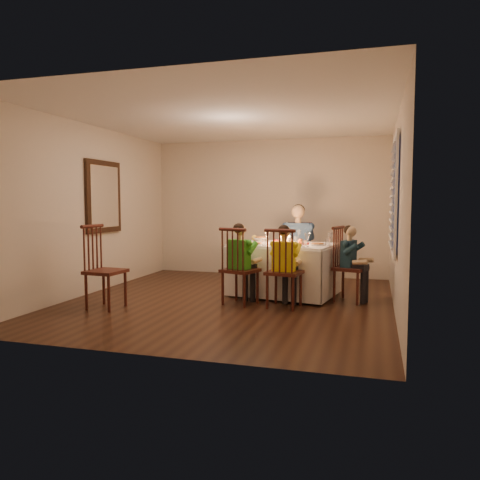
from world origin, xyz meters
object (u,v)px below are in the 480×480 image
(chair_near_left, at_px, (240,304))
(chair_extra, at_px, (107,308))
(chair_adult, at_px, (297,286))
(chair_end, at_px, (350,301))
(child_teal, at_px, (350,301))
(dining_table, at_px, (284,258))
(serving_bowl, at_px, (261,239))
(chair_near_right, at_px, (284,307))
(child_green, at_px, (240,304))
(adult, at_px, (297,286))
(child_yellow, at_px, (284,307))

(chair_near_left, relative_size, chair_extra, 0.96)
(chair_adult, bearing_deg, chair_end, -46.92)
(chair_end, relative_size, child_teal, 0.99)
(dining_table, bearing_deg, serving_bowl, 149.15)
(chair_near_right, bearing_deg, child_green, 5.48)
(dining_table, bearing_deg, adult, 94.12)
(chair_adult, bearing_deg, child_yellow, -86.84)
(chair_near_right, height_order, chair_extra, chair_extra)
(chair_adult, height_order, serving_bowl, serving_bowl)
(chair_near_left, distance_m, chair_near_right, 0.62)
(chair_near_right, distance_m, serving_bowl, 1.59)
(chair_end, bearing_deg, serving_bowl, 84.96)
(dining_table, height_order, adult, dining_table)
(chair_end, bearing_deg, dining_table, 96.28)
(chair_near_left, bearing_deg, chair_extra, 41.13)
(child_yellow, relative_size, serving_bowl, 5.03)
(adult, xyz_separation_m, child_green, (-0.54, -1.60, 0.00))
(chair_adult, height_order, chair_near_left, same)
(chair_adult, xyz_separation_m, chair_near_left, (-0.54, -1.60, 0.00))
(chair_adult, relative_size, serving_bowl, 4.83)
(child_teal, bearing_deg, chair_near_right, 144.15)
(chair_extra, bearing_deg, chair_adult, -39.31)
(chair_end, height_order, adult, adult)
(chair_near_right, bearing_deg, chair_end, -133.85)
(child_teal, bearing_deg, child_yellow, 144.15)
(dining_table, xyz_separation_m, chair_adult, (0.08, 0.81, -0.56))
(chair_near_left, relative_size, chair_near_right, 1.00)
(chair_end, xyz_separation_m, child_teal, (0.00, 0.00, 0.00))
(dining_table, bearing_deg, chair_adult, 94.12)
(chair_near_right, bearing_deg, chair_near_left, 5.48)
(dining_table, height_order, child_teal, dining_table)
(chair_near_right, distance_m, adult, 1.64)
(chair_near_right, distance_m, child_teal, 1.05)
(child_teal, bearing_deg, dining_table, 96.28)
(adult, height_order, child_teal, adult)
(child_green, distance_m, child_teal, 1.58)
(chair_adult, relative_size, chair_extra, 0.96)
(chair_adult, distance_m, chair_near_left, 1.69)
(dining_table, relative_size, adult, 1.22)
(dining_table, xyz_separation_m, chair_near_left, (-0.46, -0.79, -0.56))
(chair_extra, relative_size, adult, 0.81)
(chair_near_right, xyz_separation_m, child_yellow, (0.00, 0.00, 0.00))
(chair_adult, xyz_separation_m, serving_bowl, (-0.53, -0.42, 0.82))
(adult, bearing_deg, chair_end, -46.92)
(chair_adult, height_order, child_yellow, child_yellow)
(chair_near_left, relative_size, child_green, 0.95)
(chair_adult, relative_size, chair_near_left, 1.00)
(chair_extra, xyz_separation_m, child_teal, (3.11, 1.35, 0.00))
(chair_near_right, height_order, child_yellow, child_yellow)
(chair_near_right, xyz_separation_m, serving_bowl, (-0.62, 1.21, 0.82))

